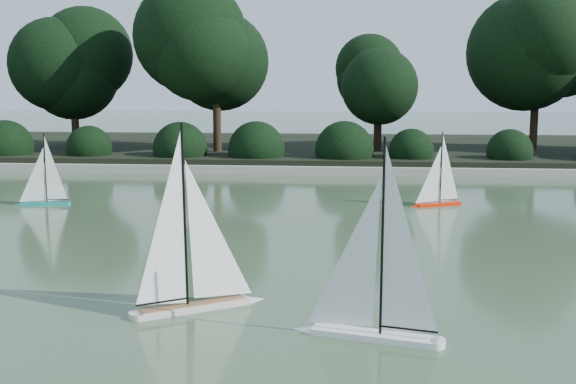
% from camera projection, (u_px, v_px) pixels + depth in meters
% --- Properties ---
extents(ground, '(80.00, 80.00, 0.00)m').
position_uv_depth(ground, '(315.00, 294.00, 7.14)').
color(ground, '#374C2D').
rests_on(ground, ground).
extents(pond_coping, '(40.00, 0.35, 0.18)m').
position_uv_depth(pond_coping, '(335.00, 170.00, 15.98)').
color(pond_coping, gray).
rests_on(pond_coping, ground).
extents(far_bank, '(40.00, 8.00, 0.30)m').
position_uv_depth(far_bank, '(339.00, 150.00, 19.90)').
color(far_bank, black).
rests_on(far_bank, ground).
extents(tree_line, '(26.31, 3.93, 4.39)m').
position_uv_depth(tree_line, '(388.00, 57.00, 17.87)').
color(tree_line, black).
rests_on(tree_line, ground).
extents(shrub_hedge, '(29.10, 1.10, 1.10)m').
position_uv_depth(shrub_hedge, '(336.00, 150.00, 16.81)').
color(shrub_hedge, black).
rests_on(shrub_hedge, ground).
extents(sailboat_white_a, '(1.29, 0.51, 1.77)m').
position_uv_depth(sailboat_white_a, '(363.00, 305.00, 5.90)').
color(sailboat_white_a, white).
rests_on(sailboat_white_a, ground).
extents(sailboat_white_b, '(1.22, 0.87, 1.83)m').
position_uv_depth(sailboat_white_b, '(203.00, 279.00, 6.66)').
color(sailboat_white_b, beige).
rests_on(sailboat_white_b, ground).
extents(sailboat_orange, '(0.93, 0.52, 1.32)m').
position_uv_depth(sailboat_orange, '(434.00, 193.00, 12.07)').
color(sailboat_orange, '#F61F00').
rests_on(sailboat_orange, ground).
extents(sailboat_teal, '(0.94, 0.35, 1.29)m').
position_uv_depth(sailboat_teal, '(40.00, 193.00, 12.15)').
color(sailboat_teal, '#0E867F').
rests_on(sailboat_teal, ground).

